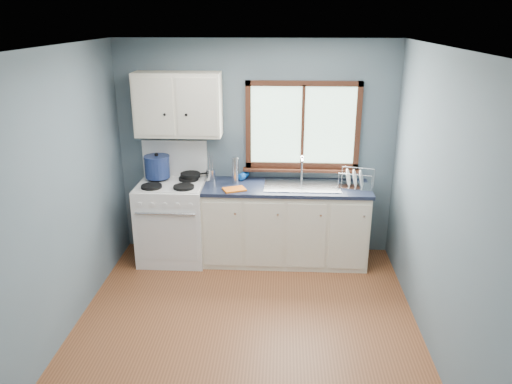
# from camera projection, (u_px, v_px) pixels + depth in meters

# --- Properties ---
(floor) EXTENTS (3.20, 3.60, 0.02)m
(floor) POSITION_uv_depth(u_px,v_px,m) (245.00, 335.00, 4.53)
(floor) COLOR brown
(floor) RESTS_ON ground
(ceiling) EXTENTS (3.20, 3.60, 0.02)m
(ceiling) POSITION_uv_depth(u_px,v_px,m) (243.00, 47.00, 3.69)
(ceiling) COLOR white
(ceiling) RESTS_ON wall_back
(wall_back) EXTENTS (3.20, 0.02, 2.50)m
(wall_back) POSITION_uv_depth(u_px,v_px,m) (256.00, 150.00, 5.81)
(wall_back) COLOR slate
(wall_back) RESTS_ON ground
(wall_front) EXTENTS (3.20, 0.02, 2.50)m
(wall_front) POSITION_uv_depth(u_px,v_px,m) (215.00, 341.00, 2.41)
(wall_front) COLOR slate
(wall_front) RESTS_ON ground
(wall_left) EXTENTS (0.02, 3.60, 2.50)m
(wall_left) POSITION_uv_depth(u_px,v_px,m) (53.00, 202.00, 4.19)
(wall_left) COLOR slate
(wall_left) RESTS_ON ground
(wall_right) EXTENTS (0.02, 3.60, 2.50)m
(wall_right) POSITION_uv_depth(u_px,v_px,m) (442.00, 210.00, 4.03)
(wall_right) COLOR slate
(wall_right) RESTS_ON ground
(gas_range) EXTENTS (0.76, 0.69, 1.36)m
(gas_range) POSITION_uv_depth(u_px,v_px,m) (173.00, 219.00, 5.80)
(gas_range) COLOR white
(gas_range) RESTS_ON floor
(base_cabinets) EXTENTS (1.85, 0.60, 0.88)m
(base_cabinets) POSITION_uv_depth(u_px,v_px,m) (285.00, 227.00, 5.78)
(base_cabinets) COLOR #ECE3C9
(base_cabinets) RESTS_ON floor
(countertop) EXTENTS (1.89, 0.64, 0.04)m
(countertop) POSITION_uv_depth(u_px,v_px,m) (286.00, 187.00, 5.61)
(countertop) COLOR black
(countertop) RESTS_ON base_cabinets
(sink) EXTENTS (0.84, 0.46, 0.44)m
(sink) POSITION_uv_depth(u_px,v_px,m) (302.00, 191.00, 5.62)
(sink) COLOR silver
(sink) RESTS_ON countertop
(window) EXTENTS (1.36, 0.10, 1.03)m
(window) POSITION_uv_depth(u_px,v_px,m) (303.00, 132.00, 5.67)
(window) COLOR #9EC6A8
(window) RESTS_ON wall_back
(upper_cabinets) EXTENTS (0.95, 0.35, 0.70)m
(upper_cabinets) POSITION_uv_depth(u_px,v_px,m) (178.00, 105.00, 5.50)
(upper_cabinets) COLOR #ECE3C9
(upper_cabinets) RESTS_ON wall_back
(skillet) EXTENTS (0.36, 0.30, 0.05)m
(skillet) POSITION_uv_depth(u_px,v_px,m) (191.00, 175.00, 5.78)
(skillet) COLOR black
(skillet) RESTS_ON gas_range
(stockpot) EXTENTS (0.35, 0.35, 0.29)m
(stockpot) POSITION_uv_depth(u_px,v_px,m) (157.00, 166.00, 5.73)
(stockpot) COLOR navy
(stockpot) RESTS_ON gas_range
(utensil_crock) EXTENTS (0.13, 0.13, 0.34)m
(utensil_crock) POSITION_uv_depth(u_px,v_px,m) (211.00, 175.00, 5.75)
(utensil_crock) COLOR silver
(utensil_crock) RESTS_ON countertop
(thermos) EXTENTS (0.09, 0.09, 0.30)m
(thermos) POSITION_uv_depth(u_px,v_px,m) (235.00, 170.00, 5.65)
(thermos) COLOR silver
(thermos) RESTS_ON countertop
(soap_bottle) EXTENTS (0.11, 0.11, 0.23)m
(soap_bottle) POSITION_uv_depth(u_px,v_px,m) (240.00, 172.00, 5.72)
(soap_bottle) COLOR #0D45A3
(soap_bottle) RESTS_ON countertop
(dish_towel) EXTENTS (0.28, 0.25, 0.02)m
(dish_towel) POSITION_uv_depth(u_px,v_px,m) (234.00, 189.00, 5.46)
(dish_towel) COLOR orange
(dish_towel) RESTS_ON countertop
(dish_rack) EXTENTS (0.44, 0.38, 0.20)m
(dish_rack) POSITION_uv_depth(u_px,v_px,m) (355.00, 182.00, 5.56)
(dish_rack) COLOR silver
(dish_rack) RESTS_ON countertop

